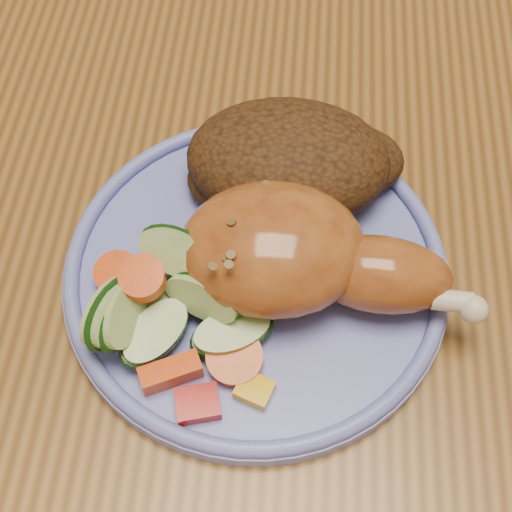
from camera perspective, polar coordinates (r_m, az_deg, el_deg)
name	(u,v)px	position (r m, az deg, el deg)	size (l,w,h in m)	color
ground	(305,447)	(1.20, 3.97, -15.01)	(4.00, 4.00, 0.00)	brown
dining_table	(353,215)	(0.59, 7.78, 3.31)	(0.90, 1.40, 0.75)	brown
plate	(256,273)	(0.46, 0.00, -1.37)	(0.24, 0.24, 0.01)	#6770CA
plate_rim	(256,264)	(0.45, 0.00, -0.66)	(0.24, 0.24, 0.01)	#6770CA
chicken_leg	(299,255)	(0.42, 3.47, 0.11)	(0.19, 0.10, 0.06)	#A35622
rice_pilaf	(292,162)	(0.47, 2.92, 7.55)	(0.14, 0.10, 0.06)	#3E240F
vegetable_pile	(170,310)	(0.42, -6.86, -4.28)	(0.12, 0.12, 0.06)	#A50A05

